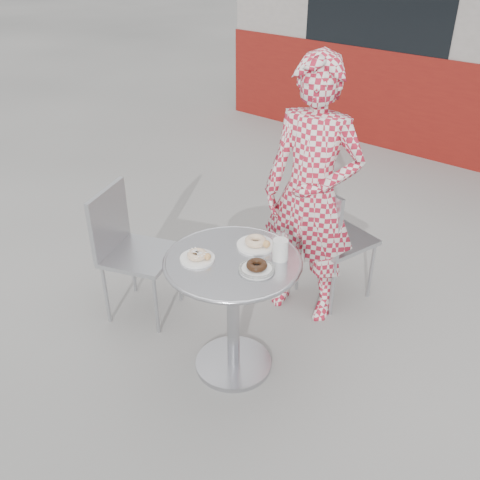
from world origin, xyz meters
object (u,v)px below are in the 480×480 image
Objects in this scene: bistro_table at (233,288)px; chair_far at (333,261)px; plate_far at (256,243)px; milk_cup at (280,249)px; plate_near at (198,256)px; plate_checker at (257,268)px; seated_person at (312,195)px; chair_left at (141,277)px.

bistro_table is 0.96m from chair_far.
plate_far is 0.17m from milk_cup.
milk_cup reaches higher than plate_far.
milk_cup is at bearing 114.38° from chair_far.
plate_near is at bearing -140.95° from bistro_table.
plate_near is (-0.13, -0.11, 0.19)m from bistro_table.
plate_far is 0.22m from plate_checker.
plate_far is 1.10× the size of plate_checker.
chair_far is at bearing 86.48° from plate_far.
bistro_table is 4.00× the size of plate_checker.
seated_person is 0.57m from milk_cup.
chair_far is 4.76× the size of plate_near.
seated_person is at bearing 90.40° from bistro_table.
plate_far is at bearing -99.16° from seated_person.
chair_left is 1.14m from seated_person.
plate_far is (0.01, 0.17, 0.19)m from bistro_table.
plate_near reaches higher than bistro_table.
milk_cup is (0.18, -0.54, -0.03)m from seated_person.
plate_checker is (0.09, -0.91, 0.46)m from chair_far.
bistro_table is 0.86× the size of chair_far.
chair_far is at bearing 79.61° from plate_near.
plate_near is (-0.14, -0.28, -0.00)m from plate_far.
seated_person is at bearing 108.19° from milk_cup.
seated_person is 9.18× the size of plate_near.
milk_cup is (0.16, -0.02, 0.04)m from plate_far.
plate_near is 1.31× the size of milk_cup.
seated_person reaches higher than plate_near.
plate_far is at bearing -99.52° from chair_left.
chair_left is at bearing -148.37° from seated_person.
seated_person is at bearing 91.63° from plate_far.
seated_person is 9.00× the size of plate_checker.
bistro_table is 0.86× the size of chair_left.
plate_near is 0.30m from plate_checker.
chair_far is 4.67× the size of plate_checker.
bistro_table is 4.08× the size of plate_near.
seated_person is (-0.00, 0.69, 0.26)m from bistro_table.
plate_near and plate_checker have the same top height.
seated_person is at bearing 80.97° from plate_near.
plate_checker is at bearing 111.31° from chair_far.
chair_left is at bearing 169.09° from plate_near.
seated_person is at bearing 102.34° from plate_checker.
plate_checker is (0.15, 0.00, 0.18)m from bistro_table.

